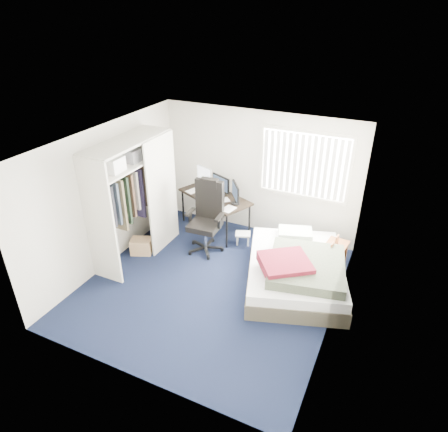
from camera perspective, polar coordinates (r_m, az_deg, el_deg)
ground at (r=6.89m, az=-1.77°, el=-9.76°), size 4.20×4.20×0.00m
room_shell at (r=6.07m, az=-1.98°, el=1.50°), size 4.20×4.20×4.20m
window_assembly at (r=7.52m, az=11.39°, el=7.16°), size 1.72×0.09×1.32m
closet at (r=7.18m, az=-12.98°, el=3.79°), size 0.64×1.84×2.22m
desk at (r=8.11m, az=-1.19°, el=3.12°), size 1.71×1.29×1.22m
office_chair at (r=7.56m, az=-2.48°, el=-1.09°), size 0.70×0.70×1.40m
footstool at (r=7.86m, az=2.72°, el=-2.82°), size 0.35×0.32×0.24m
nightstand at (r=7.23m, az=15.42°, el=-4.76°), size 0.43×0.74×0.67m
bed at (r=6.85m, az=10.29°, el=-7.56°), size 2.12×2.46×0.68m
pine_box at (r=7.77m, az=-11.70°, el=-4.21°), size 0.47×0.41×0.29m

